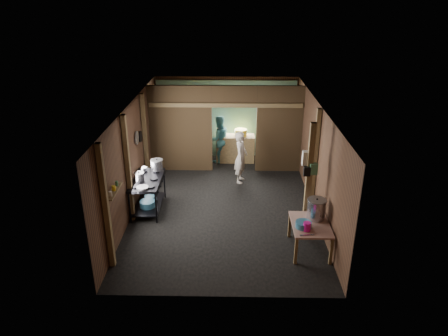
{
  "coord_description": "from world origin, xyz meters",
  "views": [
    {
      "loc": [
        0.18,
        -9.4,
        5.08
      ],
      "look_at": [
        0.0,
        -0.2,
        1.1
      ],
      "focal_mm": 33.13,
      "sensor_mm": 36.0,
      "label": 1
    }
  ],
  "objects_px": {
    "prep_table": "(309,237)",
    "stock_pot": "(316,209)",
    "stove_pot_large": "(157,166)",
    "gas_range": "(148,194)",
    "pink_bucket": "(307,227)",
    "cook": "(241,157)",
    "yellow_tub": "(241,133)"
  },
  "relations": [
    {
      "from": "prep_table",
      "to": "cook",
      "type": "xyz_separation_m",
      "value": [
        -1.39,
        3.38,
        0.43
      ]
    },
    {
      "from": "pink_bucket",
      "to": "yellow_tub",
      "type": "xyz_separation_m",
      "value": [
        -1.24,
        5.2,
        0.24
      ]
    },
    {
      "from": "stock_pot",
      "to": "cook",
      "type": "bearing_deg",
      "value": 115.8
    },
    {
      "from": "gas_range",
      "to": "pink_bucket",
      "type": "bearing_deg",
      "value": -28.32
    },
    {
      "from": "gas_range",
      "to": "prep_table",
      "type": "xyz_separation_m",
      "value": [
        3.71,
        -1.67,
        -0.1
      ]
    },
    {
      "from": "gas_range",
      "to": "pink_bucket",
      "type": "xyz_separation_m",
      "value": [
        3.58,
        -1.93,
        0.3
      ]
    },
    {
      "from": "gas_range",
      "to": "prep_table",
      "type": "bearing_deg",
      "value": -24.27
    },
    {
      "from": "cook",
      "to": "stove_pot_large",
      "type": "bearing_deg",
      "value": 129.17
    },
    {
      "from": "stove_pot_large",
      "to": "yellow_tub",
      "type": "xyz_separation_m",
      "value": [
        2.17,
        2.75,
        -0.02
      ]
    },
    {
      "from": "pink_bucket",
      "to": "cook",
      "type": "distance_m",
      "value": 3.86
    },
    {
      "from": "stove_pot_large",
      "to": "stock_pot",
      "type": "relative_size",
      "value": 0.69
    },
    {
      "from": "prep_table",
      "to": "yellow_tub",
      "type": "relative_size",
      "value": 2.76
    },
    {
      "from": "stove_pot_large",
      "to": "cook",
      "type": "bearing_deg",
      "value": 29.05
    },
    {
      "from": "prep_table",
      "to": "cook",
      "type": "distance_m",
      "value": 3.68
    },
    {
      "from": "prep_table",
      "to": "pink_bucket",
      "type": "distance_m",
      "value": 0.5
    },
    {
      "from": "yellow_tub",
      "to": "cook",
      "type": "height_order",
      "value": "cook"
    },
    {
      "from": "prep_table",
      "to": "pink_bucket",
      "type": "xyz_separation_m",
      "value": [
        -0.13,
        -0.26,
        0.41
      ]
    },
    {
      "from": "prep_table",
      "to": "cook",
      "type": "height_order",
      "value": "cook"
    },
    {
      "from": "gas_range",
      "to": "cook",
      "type": "relative_size",
      "value": 0.95
    },
    {
      "from": "prep_table",
      "to": "yellow_tub",
      "type": "distance_m",
      "value": 5.17
    },
    {
      "from": "stove_pot_large",
      "to": "stock_pot",
      "type": "height_order",
      "value": "stove_pot_large"
    },
    {
      "from": "stock_pot",
      "to": "pink_bucket",
      "type": "bearing_deg",
      "value": -118.33
    },
    {
      "from": "prep_table",
      "to": "gas_range",
      "type": "bearing_deg",
      "value": 155.73
    },
    {
      "from": "gas_range",
      "to": "yellow_tub",
      "type": "bearing_deg",
      "value": 54.36
    },
    {
      "from": "prep_table",
      "to": "cook",
      "type": "bearing_deg",
      "value": 112.29
    },
    {
      "from": "gas_range",
      "to": "stock_pot",
      "type": "xyz_separation_m",
      "value": [
        3.85,
        -1.44,
        0.42
      ]
    },
    {
      "from": "prep_table",
      "to": "stock_pot",
      "type": "bearing_deg",
      "value": 59.1
    },
    {
      "from": "prep_table",
      "to": "stove_pot_large",
      "type": "xyz_separation_m",
      "value": [
        -3.54,
        2.19,
        0.66
      ]
    },
    {
      "from": "prep_table",
      "to": "stove_pot_large",
      "type": "distance_m",
      "value": 4.21
    },
    {
      "from": "prep_table",
      "to": "stock_pot",
      "type": "distance_m",
      "value": 0.59
    },
    {
      "from": "pink_bucket",
      "to": "yellow_tub",
      "type": "bearing_deg",
      "value": 103.42
    },
    {
      "from": "pink_bucket",
      "to": "cook",
      "type": "xyz_separation_m",
      "value": [
        -1.26,
        3.64,
        0.02
      ]
    }
  ]
}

